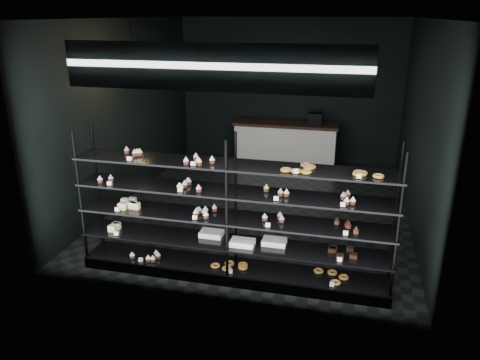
# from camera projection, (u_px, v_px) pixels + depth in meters

# --- Properties ---
(room) EXTENTS (5.01, 6.01, 3.20)m
(room) POSITION_uv_depth(u_px,v_px,m) (263.00, 118.00, 7.88)
(room) COLOR black
(room) RESTS_ON ground
(display_shelf) EXTENTS (4.00, 0.50, 1.91)m
(display_shelf) POSITION_uv_depth(u_px,v_px,m) (229.00, 233.00, 5.95)
(display_shelf) COLOR black
(display_shelf) RESTS_ON room
(signage) EXTENTS (3.30, 0.05, 0.50)m
(signage) POSITION_uv_depth(u_px,v_px,m) (211.00, 67.00, 4.81)
(signage) COLOR #0B163B
(signage) RESTS_ON room
(pendant_lamp) EXTENTS (0.29, 0.29, 0.88)m
(pendant_lamp) POSITION_uv_depth(u_px,v_px,m) (133.00, 70.00, 7.20)
(pendant_lamp) COLOR black
(pendant_lamp) RESTS_ON room
(service_counter) EXTENTS (2.32, 0.65, 1.23)m
(service_counter) POSITION_uv_depth(u_px,v_px,m) (286.00, 144.00, 10.52)
(service_counter) COLOR silver
(service_counter) RESTS_ON room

